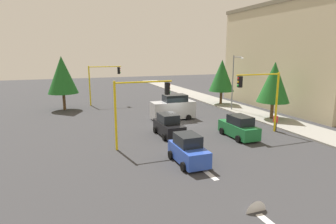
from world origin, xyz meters
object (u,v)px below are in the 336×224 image
traffic_signal_near_left (261,91)px  traffic_signal_far_right (103,77)px  tree_opposite_side (62,75)px  pedestrian_crossing (275,122)px  traffic_signal_near_right (139,100)px  delivery_van_silver (173,108)px  car_blue (188,150)px  car_black (169,126)px  street_lamp_curbside (235,77)px  car_green (239,127)px  tree_roadside_mid (222,76)px  tree_roadside_near (274,82)px

traffic_signal_near_left → traffic_signal_far_right: traffic_signal_near_left is taller
traffic_signal_near_left → tree_opposite_side: tree_opposite_side is taller
tree_opposite_side → pedestrian_crossing: tree_opposite_side is taller
tree_opposite_side → traffic_signal_near_right: bearing=16.6°
delivery_van_silver → car_blue: size_ratio=1.33×
delivery_van_silver → car_black: delivery_van_silver is taller
traffic_signal_far_right → street_lamp_curbside: 18.15m
car_green → traffic_signal_near_right: bearing=-93.1°
delivery_van_silver → car_black: (5.78, -2.72, -0.39)m
traffic_signal_far_right → traffic_signal_near_right: size_ratio=1.05×
street_lamp_curbside → car_black: bearing=-57.5°
street_lamp_curbside → tree_roadside_mid: bearing=169.7°
traffic_signal_far_right → traffic_signal_near_right: bearing=0.1°
tree_roadside_mid → tree_roadside_near: same height
car_blue → pedestrian_crossing: car_blue is taller
traffic_signal_near_left → tree_roadside_mid: tree_roadside_mid is taller
traffic_signal_far_right → car_green: bearing=23.4°
traffic_signal_near_right → pedestrian_crossing: 13.58m
car_black → car_green: size_ratio=0.97×
delivery_van_silver → pedestrian_crossing: size_ratio=2.82×
car_green → pedestrian_crossing: (-0.57, 4.48, 0.01)m
traffic_signal_far_right → tree_opposite_side: tree_opposite_side is taller
traffic_signal_near_right → car_blue: 5.63m
tree_roadside_near → car_blue: 16.59m
traffic_signal_near_left → tree_opposite_side: bearing=-137.2°
traffic_signal_near_left → car_blue: traffic_signal_near_left is taller
tree_opposite_side → car_black: tree_opposite_side is taller
tree_roadside_near → traffic_signal_near_left: bearing=-50.3°
traffic_signal_near_right → car_green: (0.47, 8.80, -2.86)m
street_lamp_curbside → pedestrian_crossing: size_ratio=4.12×
street_lamp_curbside → tree_roadside_near: bearing=13.0°
traffic_signal_far_right → car_green: (20.47, 8.84, -3.03)m
street_lamp_curbside → tree_opposite_side: 21.87m
tree_opposite_side → traffic_signal_near_left: bearing=42.8°
traffic_signal_near_right → car_blue: bearing=26.6°
street_lamp_curbside → car_black: (7.40, -11.61, -3.45)m
car_green → pedestrian_crossing: 4.51m
car_blue → tree_roadside_near: bearing=120.8°
tree_roadside_near → street_lamp_curbside: bearing=-167.0°
tree_roadside_mid → street_lamp_curbside: bearing=-10.3°
street_lamp_curbside → tree_roadside_near: street_lamp_curbside is taller
car_black → car_green: bearing=64.3°
tree_opposite_side → car_blue: (22.34, 7.54, -3.64)m
car_black → car_green: same height
street_lamp_curbside → car_black: street_lamp_curbside is taller
traffic_signal_near_right → traffic_signal_far_right: bearing=-179.9°
street_lamp_curbside → tree_roadside_mid: street_lamp_curbside is taller
traffic_signal_near_left → traffic_signal_far_right: bearing=-150.4°
traffic_signal_far_right → street_lamp_curbside: street_lamp_curbside is taller
traffic_signal_near_left → car_black: (-2.22, -8.09, -3.05)m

